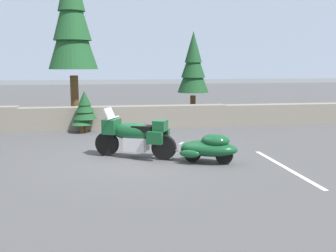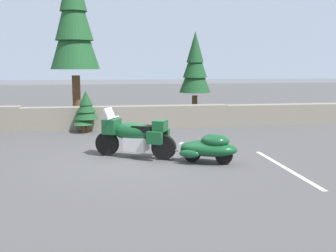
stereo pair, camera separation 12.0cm
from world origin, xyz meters
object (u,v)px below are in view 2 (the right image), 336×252
car_shaped_trailer (208,147)px  pine_tree_secondary (195,65)px  touring_motorcycle (134,135)px  pine_tree_tall (74,17)px

car_shaped_trailer → pine_tree_secondary: size_ratio=0.54×
touring_motorcycle → pine_tree_tall: pine_tree_tall is taller
touring_motorcycle → car_shaped_trailer: touring_motorcycle is taller
car_shaped_trailer → pine_tree_tall: (-3.81, 7.46, 4.00)m
touring_motorcycle → pine_tree_secondary: size_ratio=0.54×
pine_tree_secondary → car_shaped_trailer: bearing=-99.8°
touring_motorcycle → car_shaped_trailer: size_ratio=1.00×
touring_motorcycle → car_shaped_trailer: bearing=-26.5°
pine_tree_tall → pine_tree_secondary: pine_tree_tall is taller
car_shaped_trailer → pine_tree_tall: pine_tree_tall is taller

